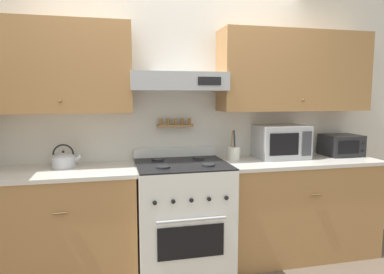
{
  "coord_description": "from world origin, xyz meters",
  "views": [
    {
      "loc": [
        -0.57,
        -2.58,
        1.53
      ],
      "look_at": [
        0.09,
        0.26,
        1.18
      ],
      "focal_mm": 32.0,
      "sensor_mm": 36.0,
      "label": 1
    }
  ],
  "objects": [
    {
      "name": "stove_range",
      "position": [
        0.0,
        0.26,
        0.48
      ],
      "size": [
        0.78,
        0.73,
        1.04
      ],
      "color": "white",
      "rests_on": "ground_plane"
    },
    {
      "name": "utensil_crock",
      "position": [
        0.53,
        0.42,
        1.0
      ],
      "size": [
        0.12,
        0.12,
        0.28
      ],
      "color": "silver",
      "rests_on": "counter_right"
    },
    {
      "name": "counter_left",
      "position": [
        -0.97,
        0.32,
        0.47
      ],
      "size": [
        1.15,
        0.62,
        0.93
      ],
      "color": "#AD7A47",
      "rests_on": "ground_plane"
    },
    {
      "name": "microwave",
      "position": [
        1.01,
        0.44,
        1.09
      ],
      "size": [
        0.48,
        0.38,
        0.32
      ],
      "color": "#ADAFB5",
      "rests_on": "counter_right"
    },
    {
      "name": "toaster_oven",
      "position": [
        1.67,
        0.42,
        1.03
      ],
      "size": [
        0.35,
        0.32,
        0.21
      ],
      "color": "#232326",
      "rests_on": "counter_right"
    },
    {
      "name": "wall_back",
      "position": [
        0.08,
        0.57,
        1.46
      ],
      "size": [
        5.2,
        0.46,
        2.55
      ],
      "color": "silver",
      "rests_on": "ground_plane"
    },
    {
      "name": "counter_right",
      "position": [
        1.14,
        0.32,
        0.47
      ],
      "size": [
        1.5,
        0.62,
        0.93
      ],
      "color": "#AD7A47",
      "rests_on": "ground_plane"
    },
    {
      "name": "tea_kettle",
      "position": [
        -0.98,
        0.42,
        1.0
      ],
      "size": [
        0.25,
        0.2,
        0.2
      ],
      "color": "#B7B7BC",
      "rests_on": "counter_left"
    }
  ]
}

